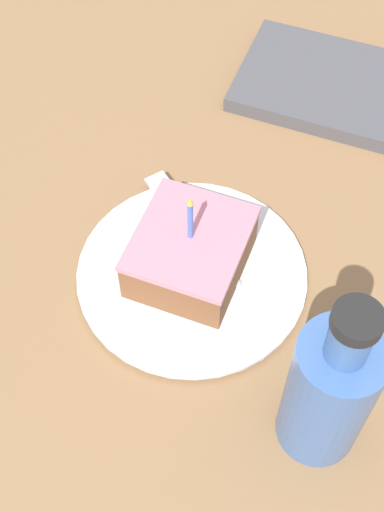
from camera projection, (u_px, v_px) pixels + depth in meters
name	position (u px, v px, depth m)	size (l,w,h in m)	color
ground_plane	(205.00, 281.00, 0.77)	(2.40, 2.40, 0.04)	olive
plate	(192.00, 274.00, 0.74)	(0.24, 0.24, 0.01)	silver
cake_slice	(190.00, 252.00, 0.72)	(0.11, 0.12, 0.11)	brown
fork	(187.00, 220.00, 0.77)	(0.15, 0.12, 0.00)	silver
bottle	(330.00, 391.00, 0.59)	(0.07, 0.07, 0.21)	#3F66A5
marble_board	(330.00, 85.00, 0.90)	(0.23, 0.16, 0.02)	#4C4C51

